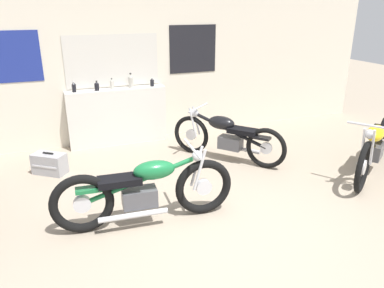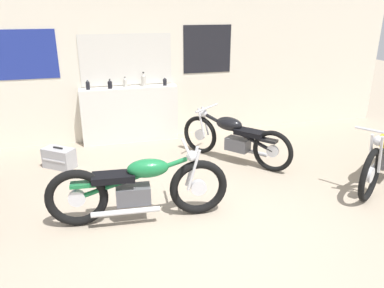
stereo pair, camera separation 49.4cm
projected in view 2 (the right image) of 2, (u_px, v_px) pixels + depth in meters
ground_plane at (202, 240)px, 4.15m from camera, size 24.00×24.00×0.00m
wall_back at (146, 64)px, 6.92m from camera, size 10.00×0.07×2.80m
sill_counter at (130, 115)px, 6.99m from camera, size 1.77×0.28×1.03m
bottle_leftmost at (88, 85)px, 6.59m from camera, size 0.07×0.07×0.19m
bottle_left_center at (110, 84)px, 6.67m from camera, size 0.08×0.08×0.17m
bottle_center at (125, 83)px, 6.78m from camera, size 0.06×0.06×0.19m
bottle_right_center at (144, 80)px, 6.82m from camera, size 0.08×0.08×0.26m
bottle_rightmost at (165, 82)px, 6.92m from camera, size 0.07×0.07×0.16m
motorcycle_black at (234, 138)px, 6.09m from camera, size 1.35×1.59×0.85m
motorcycle_green at (139, 188)px, 4.41m from camera, size 2.15×0.64×0.90m
hard_case_silver at (59, 158)px, 5.94m from camera, size 0.55×0.50×0.35m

